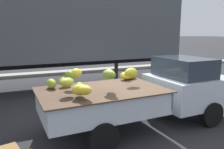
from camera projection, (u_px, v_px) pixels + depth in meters
The scene contains 4 objects.
ground at pixel (129, 124), 5.93m from camera, with size 220.00×220.00×0.00m, color #28282B.
curb_strip at pixel (65, 72), 13.14m from camera, with size 80.00×0.80×0.16m, color gray.
pickup_truck at pixel (170, 88), 6.05m from camera, with size 5.15×2.00×1.70m.
semi_trailer at pixel (41, 28), 9.03m from camera, with size 12.06×2.88×3.95m.
Camera 1 is at (-2.63, -4.95, 2.38)m, focal length 35.92 mm.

